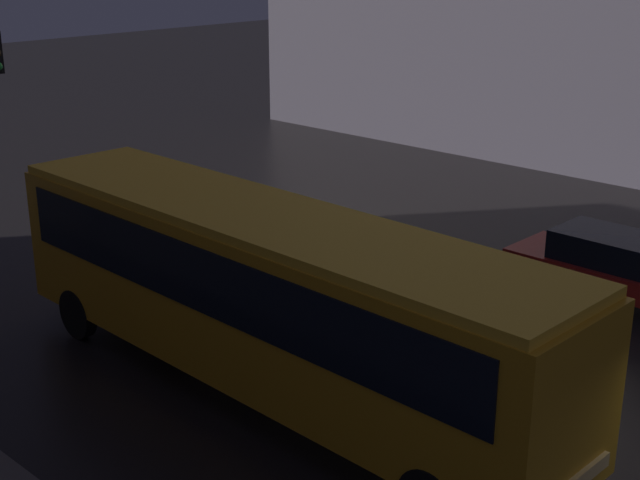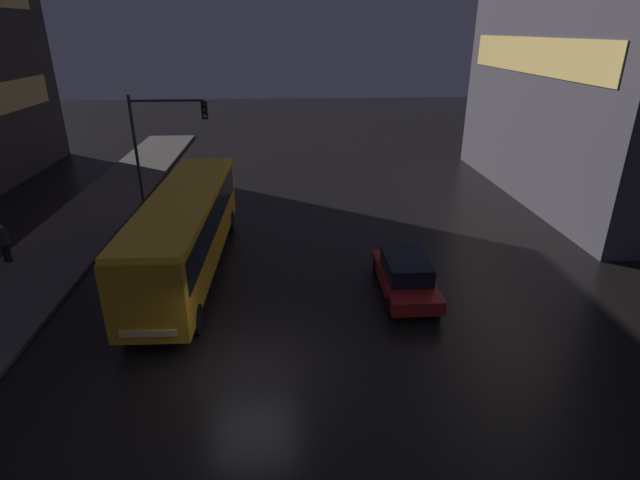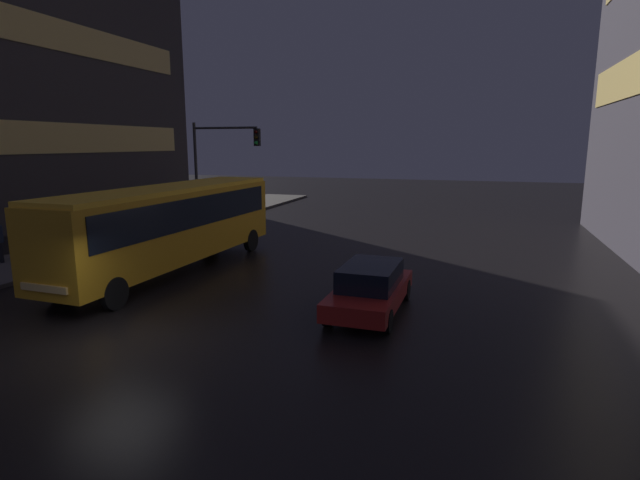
{
  "view_description": "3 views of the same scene",
  "coord_description": "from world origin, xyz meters",
  "px_view_note": "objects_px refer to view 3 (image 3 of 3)",
  "views": [
    {
      "loc": [
        -12.26,
        -3.58,
        7.54
      ],
      "look_at": [
        0.27,
        8.15,
        1.68
      ],
      "focal_mm": 50.0,
      "sensor_mm": 36.0,
      "label": 1
    },
    {
      "loc": [
        1.17,
        -11.84,
        9.1
      ],
      "look_at": [
        2.4,
        5.79,
        1.56
      ],
      "focal_mm": 28.0,
      "sensor_mm": 36.0,
      "label": 2
    },
    {
      "loc": [
        8.36,
        -9.57,
        4.87
      ],
      "look_at": [
        2.58,
        8.32,
        1.23
      ],
      "focal_mm": 28.0,
      "sensor_mm": 36.0,
      "label": 3
    }
  ],
  "objects_px": {
    "bus_near": "(171,220)",
    "traffic_light_main": "(218,158)",
    "car_taxi": "(370,287)",
    "pedestrian_far": "(42,227)"
  },
  "relations": [
    {
      "from": "car_taxi",
      "to": "traffic_light_main",
      "type": "distance_m",
      "value": 15.35
    },
    {
      "from": "traffic_light_main",
      "to": "car_taxi",
      "type": "bearing_deg",
      "value": -44.32
    },
    {
      "from": "bus_near",
      "to": "traffic_light_main",
      "type": "height_order",
      "value": "traffic_light_main"
    },
    {
      "from": "car_taxi",
      "to": "pedestrian_far",
      "type": "height_order",
      "value": "pedestrian_far"
    },
    {
      "from": "bus_near",
      "to": "pedestrian_far",
      "type": "distance_m",
      "value": 7.79
    },
    {
      "from": "pedestrian_far",
      "to": "car_taxi",
      "type": "bearing_deg",
      "value": -67.08
    },
    {
      "from": "car_taxi",
      "to": "pedestrian_far",
      "type": "xyz_separation_m",
      "value": [
        -15.88,
        3.48,
        0.41
      ]
    },
    {
      "from": "car_taxi",
      "to": "pedestrian_far",
      "type": "distance_m",
      "value": 16.26
    },
    {
      "from": "bus_near",
      "to": "car_taxi",
      "type": "xyz_separation_m",
      "value": [
        8.23,
        -2.26,
        -1.29
      ]
    },
    {
      "from": "car_taxi",
      "to": "pedestrian_far",
      "type": "bearing_deg",
      "value": -11.51
    }
  ]
}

